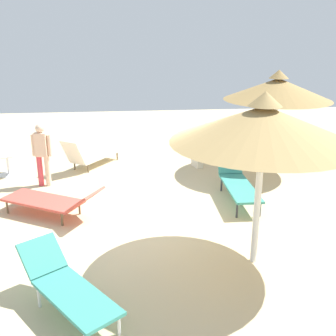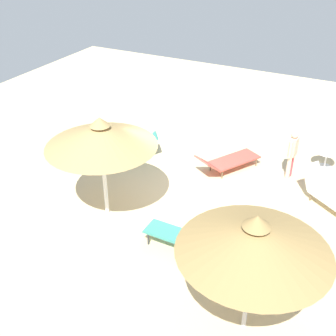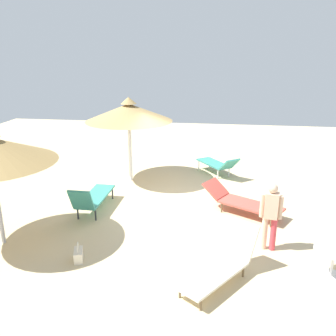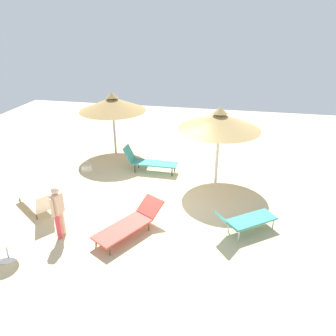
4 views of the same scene
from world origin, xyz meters
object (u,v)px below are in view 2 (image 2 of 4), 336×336
Objects in this scene: parasol_umbrella_near_left at (101,136)px; lounge_chair_center at (227,161)px; handbag at (292,265)px; parasol_umbrella_front at (255,239)px; person_standing_far_left at (292,152)px; side_table_round at (326,156)px; lounge_chair_near_right at (131,147)px; lounge_chair_edge at (328,194)px; lounge_chair_far_right at (190,237)px.

lounge_chair_center is (-2.12, -3.57, -1.97)m from parasol_umbrella_near_left.
parasol_umbrella_front is at bearing 76.72° from handbag.
person_standing_far_left is 2.05× the size of side_table_round.
side_table_round reaches higher than handbag.
person_standing_far_left reaches higher than lounge_chair_center.
lounge_chair_center is 1.44× the size of person_standing_far_left.
person_standing_far_left reaches higher than lounge_chair_near_right.
lounge_chair_edge is (-0.74, -4.98, -1.85)m from parasol_umbrella_front.
parasol_umbrella_front reaches higher than lounge_chair_far_right.
side_table_round is (0.41, -2.11, 0.05)m from lounge_chair_edge.
parasol_umbrella_front is 6.27m from lounge_chair_center.
parasol_umbrella_near_left is 1.56× the size of lounge_chair_near_right.
lounge_chair_edge reaches higher than lounge_chair_center.
handbag is 0.57× the size of side_table_round.
side_table_round is (-2.20, -5.60, -0.02)m from lounge_chair_far_right.
parasol_umbrella_near_left is 5.86m from person_standing_far_left.
lounge_chair_far_right is at bearing 171.04° from parasol_umbrella_near_left.
side_table_round is at bearing -158.75° from lounge_chair_near_right.
lounge_chair_near_right is at bearing -71.11° from parasol_umbrella_near_left.
parasol_umbrella_near_left reaches higher than lounge_chair_edge.
lounge_chair_edge reaches higher than handbag.
parasol_umbrella_near_left reaches higher than parasol_umbrella_front.
parasol_umbrella_near_left is 1.37× the size of lounge_chair_far_right.
lounge_chair_near_right is at bearing -25.26° from handbag.
parasol_umbrella_front is at bearing 157.13° from parasol_umbrella_near_left.
parasol_umbrella_front reaches higher than side_table_round.
lounge_chair_far_right is at bearing 137.62° from lounge_chair_near_right.
lounge_chair_edge is 1.22× the size of person_standing_far_left.
handbag is at bearing -179.06° from parasol_umbrella_near_left.
lounge_chair_far_right is 4.70m from person_standing_far_left.
lounge_chair_far_right is 1.09× the size of lounge_chair_edge.
person_standing_far_left is 4.20m from handbag.
lounge_chair_edge is (-3.14, 0.50, 0.01)m from lounge_chair_center.
side_table_round is at bearing -133.10° from parasol_umbrella_near_left.
parasol_umbrella_front is at bearing 95.43° from person_standing_far_left.
lounge_chair_edge reaches higher than lounge_chair_near_right.
lounge_chair_far_right is at bearing 73.83° from person_standing_far_left.
parasol_umbrella_front is at bearing 81.58° from lounge_chair_edge.
lounge_chair_far_right reaches higher than lounge_chair_near_right.
lounge_chair_edge is at bearing -98.42° from parasol_umbrella_front.
handbag is at bearing 91.63° from side_table_round.
lounge_chair_near_right reaches higher than lounge_chair_center.
lounge_chair_far_right is 1.33× the size of person_standing_far_left.
lounge_chair_edge is at bearing -149.71° from parasol_umbrella_near_left.
handbag is (-2.87, 3.49, -0.21)m from lounge_chair_center.
parasol_umbrella_near_left is at bearing 30.29° from lounge_chair_edge.
lounge_chair_edge is (-2.61, -3.49, -0.07)m from lounge_chair_far_right.
lounge_chair_far_right is 6.01m from side_table_round.
lounge_chair_edge is at bearing 101.09° from side_table_round.
lounge_chair_edge is 2.15m from side_table_round.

